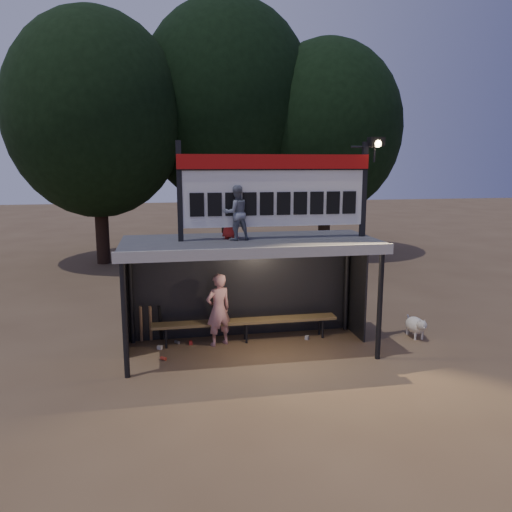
{
  "coord_description": "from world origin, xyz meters",
  "views": [
    {
      "loc": [
        -1.65,
        -9.62,
        3.8
      ],
      "look_at": [
        0.2,
        0.4,
        1.9
      ],
      "focal_mm": 35.0,
      "sensor_mm": 36.0,
      "label": 1
    }
  ],
  "objects": [
    {
      "name": "child_b",
      "position": [
        -0.36,
        0.13,
        2.77
      ],
      "size": [
        0.53,
        0.48,
        0.9
      ],
      "primitive_type": "imported",
      "rotation": [
        0.0,
        0.0,
        2.56
      ],
      "color": "#B0201B",
      "rests_on": "dugout_shelter"
    },
    {
      "name": "ground",
      "position": [
        0.0,
        0.0,
        0.0
      ],
      "size": [
        80.0,
        80.0,
        0.0
      ],
      "primitive_type": "plane",
      "color": "brown",
      "rests_on": "ground"
    },
    {
      "name": "litter",
      "position": [
        -0.97,
        0.36,
        0.04
      ],
      "size": [
        3.28,
        0.99,
        0.08
      ],
      "color": "#A2201B",
      "rests_on": "ground"
    },
    {
      "name": "bench",
      "position": [
        0.0,
        0.55,
        0.43
      ],
      "size": [
        4.0,
        0.35,
        0.48
      ],
      "color": "olive",
      "rests_on": "ground"
    },
    {
      "name": "player",
      "position": [
        -0.6,
        0.44,
        0.77
      ],
      "size": [
        0.66,
        0.56,
        1.55
      ],
      "primitive_type": "imported",
      "rotation": [
        0.0,
        0.0,
        3.53
      ],
      "color": "silver",
      "rests_on": "ground"
    },
    {
      "name": "child_a",
      "position": [
        -0.27,
        -0.06,
        2.85
      ],
      "size": [
        0.59,
        0.5,
        1.06
      ],
      "primitive_type": "imported",
      "rotation": [
        0.0,
        0.0,
        3.35
      ],
      "color": "slate",
      "rests_on": "dugout_shelter"
    },
    {
      "name": "tree_left",
      "position": [
        -4.0,
        10.0,
        5.51
      ],
      "size": [
        6.46,
        6.46,
        9.27
      ],
      "color": "black",
      "rests_on": "ground"
    },
    {
      "name": "tree_mid",
      "position": [
        1.0,
        11.5,
        6.17
      ],
      "size": [
        7.22,
        7.22,
        10.36
      ],
      "color": "black",
      "rests_on": "ground"
    },
    {
      "name": "dugout_shelter",
      "position": [
        0.0,
        0.24,
        1.85
      ],
      "size": [
        5.1,
        2.08,
        2.32
      ],
      "color": "#3E3E40",
      "rests_on": "ground"
    },
    {
      "name": "bats",
      "position": [
        -2.01,
        0.82,
        0.43
      ],
      "size": [
        0.49,
        0.33,
        0.84
      ],
      "color": "#956A45",
      "rests_on": "ground"
    },
    {
      "name": "tree_right",
      "position": [
        5.0,
        10.5,
        5.19
      ],
      "size": [
        6.08,
        6.08,
        8.72
      ],
      "color": "#302115",
      "rests_on": "ground"
    },
    {
      "name": "dog",
      "position": [
        3.74,
        0.09,
        0.28
      ],
      "size": [
        0.36,
        0.81,
        0.49
      ],
      "color": "beige",
      "rests_on": "ground"
    },
    {
      "name": "scoreboard_assembly",
      "position": [
        0.56,
        -0.01,
        3.32
      ],
      "size": [
        4.1,
        0.27,
        1.99
      ],
      "color": "black",
      "rests_on": "dugout_shelter"
    }
  ]
}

